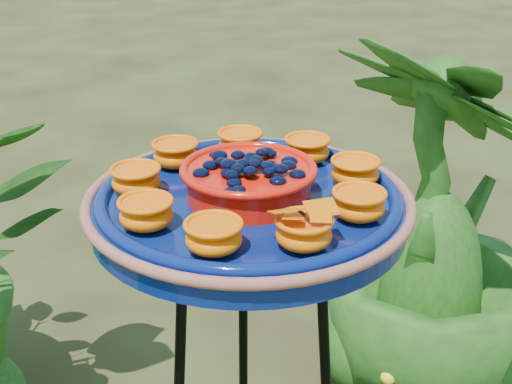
{
  "coord_description": "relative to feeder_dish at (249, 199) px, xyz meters",
  "views": [
    {
      "loc": [
        -0.01,
        -1.02,
        1.47
      ],
      "look_at": [
        0.14,
        -0.07,
        1.03
      ],
      "focal_mm": 50.0,
      "sensor_mm": 36.0,
      "label": 1
    }
  ],
  "objects": [
    {
      "name": "feeder_dish",
      "position": [
        0.0,
        0.0,
        0.0
      ],
      "size": [
        0.52,
        0.52,
        0.11
      ],
      "rotation": [
        0.0,
        0.0,
        -0.06
      ],
      "color": "navy",
      "rests_on": "tripod_stand"
    },
    {
      "name": "shrub_back_right",
      "position": [
        0.61,
        0.63,
        -0.45
      ],
      "size": [
        0.85,
        0.85,
        1.11
      ],
      "primitive_type": "imported",
      "rotation": [
        0.0,
        0.0,
        2.13
      ],
      "color": "#184412",
      "rests_on": "ground"
    }
  ]
}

